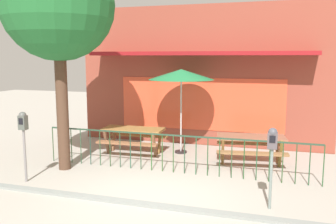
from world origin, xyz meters
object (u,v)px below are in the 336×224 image
at_px(picnic_table_left, 133,134).
at_px(street_tree, 58,5).
at_px(patio_umbrella, 181,75).
at_px(parking_meter_near, 272,147).
at_px(picnic_table_right, 251,142).
at_px(parking_meter_far, 23,128).

xyz_separation_m(picnic_table_left, street_tree, (-1.12, -1.92, 3.50)).
xyz_separation_m(patio_umbrella, parking_meter_near, (2.69, -3.48, -1.13)).
distance_m(picnic_table_right, parking_meter_near, 3.02).
bearing_deg(patio_umbrella, picnic_table_right, -15.56).
relative_size(picnic_table_right, patio_umbrella, 0.79).
xyz_separation_m(parking_meter_far, street_tree, (0.30, 1.12, 2.84)).
xyz_separation_m(picnic_table_left, patio_umbrella, (1.33, 0.52, 1.73)).
distance_m(picnic_table_right, parking_meter_far, 5.73).
bearing_deg(picnic_table_left, picnic_table_right, -1.09).
distance_m(picnic_table_left, patio_umbrella, 2.25).
relative_size(picnic_table_right, parking_meter_near, 1.26).
bearing_deg(picnic_table_right, picnic_table_left, 178.91).
bearing_deg(picnic_table_right, patio_umbrella, 164.44).
xyz_separation_m(picnic_table_left, picnic_table_right, (3.43, -0.07, 0.00)).
height_order(picnic_table_left, patio_umbrella, patio_umbrella).
bearing_deg(parking_meter_near, picnic_table_left, 143.65).
xyz_separation_m(patio_umbrella, street_tree, (-2.45, -2.44, 1.77)).
xyz_separation_m(picnic_table_right, parking_meter_far, (-4.86, -2.97, 0.66)).
relative_size(picnic_table_left, street_tree, 0.34).
xyz_separation_m(picnic_table_left, parking_meter_far, (-1.43, -3.04, 0.66)).
bearing_deg(picnic_table_left, patio_umbrella, 21.29).
relative_size(patio_umbrella, street_tree, 0.45).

